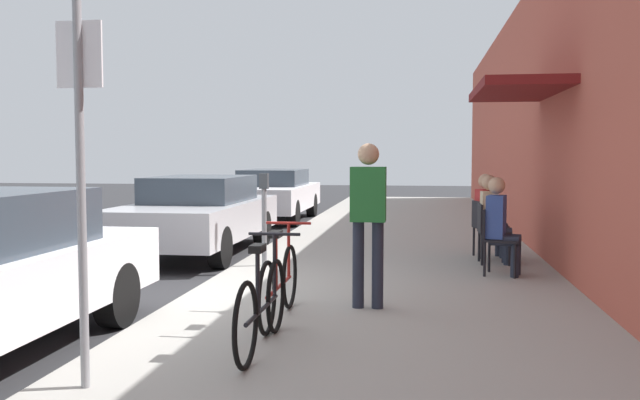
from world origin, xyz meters
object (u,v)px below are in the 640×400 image
Objects in this scene: parked_car_2 at (273,194)px; cafe_chair_0 at (496,237)px; bicycle_1 at (279,283)px; street_sign at (81,164)px; parked_car_1 at (199,213)px; parking_meter at (264,212)px; seated_patron_0 at (501,222)px; cafe_chair_1 at (489,229)px; cafe_chair_2 at (485,225)px; pedestrian_standing at (368,212)px; bicycle_0 at (262,306)px; seated_patron_1 at (493,216)px; seated_patron_2 at (489,212)px.

cafe_chair_0 is (4.74, -7.93, -0.08)m from parked_car_2.
cafe_chair_0 is (2.31, 2.85, 0.14)m from bicycle_1.
street_sign is 2.99× the size of cafe_chair_0.
parked_car_1 is 5.06× the size of cafe_chair_0.
parking_meter reaches higher than parked_car_1.
street_sign is (-0.05, -5.15, 0.75)m from parking_meter.
cafe_chair_1 is (-0.06, 0.95, -0.19)m from seated_patron_0.
seated_patron_0 is at bearing -14.19° from cafe_chair_0.
street_sign is at bearing -116.76° from cafe_chair_2.
street_sign is at bearing -77.70° from parked_car_1.
pedestrian_standing reaches higher than parking_meter.
pedestrian_standing is at bearing -115.84° from cafe_chair_1.
cafe_chair_0 is at bearing 55.35° from pedestrian_standing.
bicycle_0 is 5.25m from cafe_chair_1.
bicycle_1 is (-0.06, 0.96, 0.00)m from bicycle_0.
seated_patron_0 is (3.29, 4.86, -0.82)m from street_sign.
parked_car_2 is 3.41× the size of seated_patron_1.
parked_car_1 reaches higher than cafe_chair_1.
parked_car_2 is at bearing 96.68° from street_sign.
seated_patron_0 reaches higher than bicycle_1.
street_sign is at bearing -123.58° from cafe_chair_0.
parked_car_2 is 7.95m from cafe_chair_2.
seated_patron_2 reaches higher than cafe_chair_1.
cafe_chair_2 is at bearing 63.24° from street_sign.
bicycle_1 is at bearing -140.30° from pedestrian_standing.
bicycle_1 is (2.42, -4.86, -0.22)m from parked_car_1.
seated_patron_2 reaches higher than parked_car_1.
bicycle_0 is 5.29m from seated_patron_1.
street_sign is (1.50, -6.88, 0.94)m from parked_car_1.
cafe_chair_1 is (4.73, -6.99, -0.08)m from parked_car_2.
seated_patron_1 is at bearing 63.29° from pedestrian_standing.
pedestrian_standing is (1.67, -2.47, 0.23)m from parking_meter.
cafe_chair_1 is at bearing -95.56° from seated_patron_2.
cafe_chair_0 is 1.00× the size of cafe_chair_2.
bicycle_1 is at bearing -129.85° from seated_patron_0.
bicycle_1 is at bearing -77.32° from parked_car_2.
pedestrian_standing is (1.72, 2.68, -0.52)m from street_sign.
street_sign is at bearing -132.83° from bicycle_0.
seated_patron_2 is (4.79, -0.45, 0.11)m from parked_car_1.
pedestrian_standing is at bearing -112.08° from cafe_chair_2.
parked_car_2 is at bearing 126.96° from seated_patron_2.
bicycle_0 reaches higher than cafe_chair_0.
parking_meter is 3.26m from seated_patron_0.
parked_car_2 reaches higher than cafe_chair_2.
bicycle_0 reaches higher than cafe_chair_2.
pedestrian_standing is (-1.52, -2.19, 0.50)m from cafe_chair_0.
seated_patron_1 reaches higher than cafe_chair_0.
parking_meter reaches higher than parked_car_2.
parked_car_1 reaches higher than bicycle_1.
parking_meter is 4.21m from bicycle_0.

